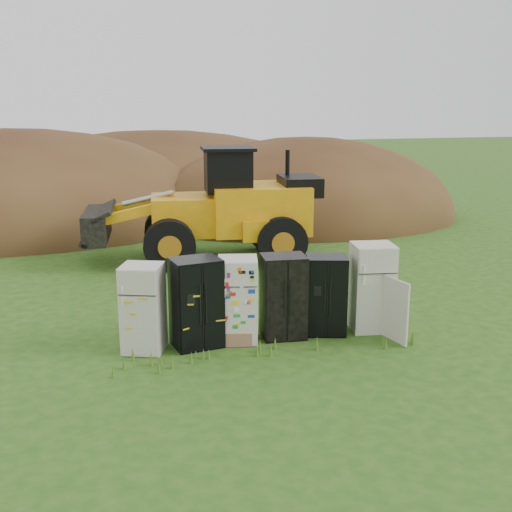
{
  "coord_description": "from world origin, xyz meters",
  "views": [
    {
      "loc": [
        -3.35,
        -11.82,
        4.74
      ],
      "look_at": [
        0.29,
        2.0,
        1.22
      ],
      "focal_mm": 45.0,
      "sensor_mm": 36.0,
      "label": 1
    }
  ],
  "objects_px": {
    "fridge_dark_mid": "(283,296)",
    "fridge_open_door": "(372,287)",
    "fridge_sticker": "(238,300)",
    "fridge_black_right": "(326,295)",
    "fridge_black_side": "(196,303)",
    "fridge_leftmost": "(143,308)",
    "wheel_loader": "(200,205)"
  },
  "relations": [
    {
      "from": "fridge_dark_mid",
      "to": "fridge_open_door",
      "type": "bearing_deg",
      "value": 3.02
    },
    {
      "from": "fridge_sticker",
      "to": "fridge_black_right",
      "type": "xyz_separation_m",
      "value": [
        1.86,
        -0.01,
        -0.04
      ]
    },
    {
      "from": "fridge_black_side",
      "to": "fridge_dark_mid",
      "type": "distance_m",
      "value": 1.79
    },
    {
      "from": "fridge_dark_mid",
      "to": "fridge_black_right",
      "type": "xyz_separation_m",
      "value": [
        0.91,
        -0.01,
        -0.03
      ]
    },
    {
      "from": "fridge_leftmost",
      "to": "wheel_loader",
      "type": "xyz_separation_m",
      "value": [
        2.29,
        6.78,
        0.83
      ]
    },
    {
      "from": "fridge_sticker",
      "to": "fridge_dark_mid",
      "type": "bearing_deg",
      "value": 12.3
    },
    {
      "from": "fridge_sticker",
      "to": "fridge_dark_mid",
      "type": "distance_m",
      "value": 0.95
    },
    {
      "from": "fridge_black_side",
      "to": "fridge_black_right",
      "type": "xyz_separation_m",
      "value": [
        2.7,
        0.04,
        -0.06
      ]
    },
    {
      "from": "fridge_black_side",
      "to": "wheel_loader",
      "type": "relative_size",
      "value": 0.25
    },
    {
      "from": "fridge_black_right",
      "to": "fridge_open_door",
      "type": "xyz_separation_m",
      "value": [
        1.0,
        -0.04,
        0.1
      ]
    },
    {
      "from": "fridge_black_side",
      "to": "fridge_open_door",
      "type": "xyz_separation_m",
      "value": [
        3.7,
        -0.01,
        0.04
      ]
    },
    {
      "from": "fridge_black_side",
      "to": "fridge_open_door",
      "type": "height_order",
      "value": "fridge_open_door"
    },
    {
      "from": "fridge_leftmost",
      "to": "fridge_open_door",
      "type": "relative_size",
      "value": 0.93
    },
    {
      "from": "fridge_open_door",
      "to": "fridge_sticker",
      "type": "bearing_deg",
      "value": -172.56
    },
    {
      "from": "fridge_dark_mid",
      "to": "wheel_loader",
      "type": "relative_size",
      "value": 0.24
    },
    {
      "from": "fridge_leftmost",
      "to": "wheel_loader",
      "type": "distance_m",
      "value": 7.2
    },
    {
      "from": "wheel_loader",
      "to": "fridge_open_door",
      "type": "bearing_deg",
      "value": -64.22
    },
    {
      "from": "wheel_loader",
      "to": "fridge_black_side",
      "type": "bearing_deg",
      "value": -94.43
    },
    {
      "from": "fridge_open_door",
      "to": "wheel_loader",
      "type": "xyz_separation_m",
      "value": [
        -2.43,
        6.8,
        0.77
      ]
    },
    {
      "from": "fridge_sticker",
      "to": "wheel_loader",
      "type": "bearing_deg",
      "value": 98.65
    },
    {
      "from": "fridge_open_door",
      "to": "wheel_loader",
      "type": "relative_size",
      "value": 0.26
    },
    {
      "from": "fridge_dark_mid",
      "to": "fridge_open_door",
      "type": "distance_m",
      "value": 1.91
    },
    {
      "from": "fridge_sticker",
      "to": "fridge_leftmost",
      "type": "bearing_deg",
      "value": -166.76
    },
    {
      "from": "fridge_leftmost",
      "to": "fridge_open_door",
      "type": "bearing_deg",
      "value": 20.04
    },
    {
      "from": "fridge_leftmost",
      "to": "wheel_loader",
      "type": "relative_size",
      "value": 0.24
    },
    {
      "from": "fridge_leftmost",
      "to": "fridge_open_door",
      "type": "distance_m",
      "value": 4.72
    },
    {
      "from": "fridge_dark_mid",
      "to": "fridge_black_right",
      "type": "bearing_deg",
      "value": 3.87
    },
    {
      "from": "fridge_leftmost",
      "to": "fridge_black_side",
      "type": "xyz_separation_m",
      "value": [
        1.02,
        -0.02,
        0.03
      ]
    },
    {
      "from": "fridge_leftmost",
      "to": "wheel_loader",
      "type": "height_order",
      "value": "wheel_loader"
    },
    {
      "from": "fridge_black_side",
      "to": "fridge_black_right",
      "type": "distance_m",
      "value": 2.7
    },
    {
      "from": "fridge_sticker",
      "to": "wheel_loader",
      "type": "height_order",
      "value": "wheel_loader"
    },
    {
      "from": "fridge_open_door",
      "to": "fridge_dark_mid",
      "type": "bearing_deg",
      "value": -173.15
    }
  ]
}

